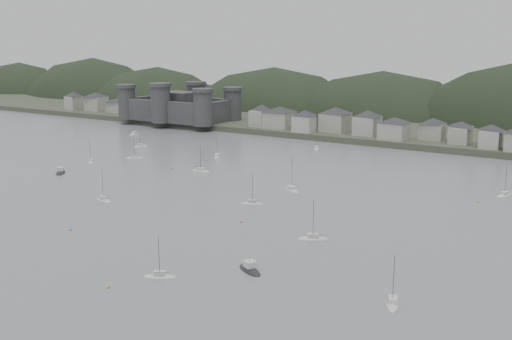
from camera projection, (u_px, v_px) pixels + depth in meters
The scene contains 9 objects.
ground at pixel (78, 255), 134.28m from camera, with size 900.00×900.00×0.00m, color slate.
far_shore_land at pixel (442, 115), 376.79m from camera, with size 900.00×250.00×3.00m, color #383D2D.
forested_ridge at pixel (437, 141), 355.88m from camera, with size 851.55×103.94×102.57m.
castle at pixel (179, 106), 343.20m from camera, with size 66.00×43.00×20.00m.
waterfront_town at pixel (489, 133), 256.71m from camera, with size 451.48×28.46×12.92m.
moored_fleet at pixel (219, 189), 194.16m from camera, with size 212.43×179.05×13.29m.
motor_launch_near at pixel (250, 270), 124.79m from camera, with size 8.17×6.15×3.86m.
motor_launch_far at pixel (60, 172), 217.59m from camera, with size 7.59×8.27×3.97m.
mooring_buoys at pixel (220, 203), 176.74m from camera, with size 187.92×142.20×0.70m.
Camera 1 is at (102.62, -85.31, 47.19)m, focal length 41.64 mm.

